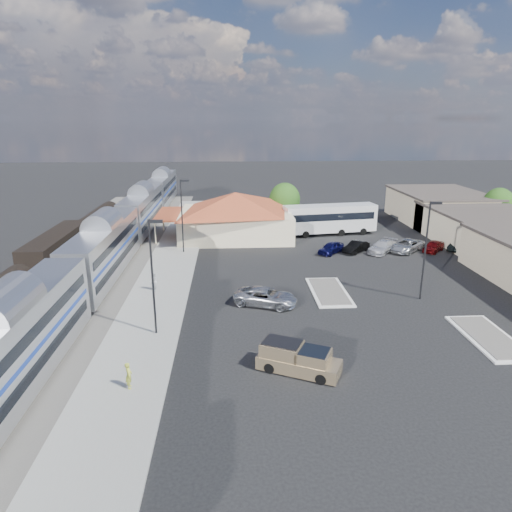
{
  "coord_description": "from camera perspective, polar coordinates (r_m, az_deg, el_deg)",
  "views": [
    {
      "loc": [
        -5.22,
        -37.9,
        15.83
      ],
      "look_at": [
        -2.75,
        5.11,
        2.8
      ],
      "focal_mm": 32.0,
      "sensor_mm": 36.0,
      "label": 1
    }
  ],
  "objects": [
    {
      "name": "ground",
      "position": [
        41.4,
        4.23,
        -5.7
      ],
      "size": [
        280.0,
        280.0,
        0.0
      ],
      "primitive_type": "plane",
      "color": "black",
      "rests_on": "ground"
    },
    {
      "name": "railbed",
      "position": [
        51.04,
        -21.13,
        -2.35
      ],
      "size": [
        16.0,
        100.0,
        0.12
      ],
      "primitive_type": "cube",
      "color": "#4C4944",
      "rests_on": "ground"
    },
    {
      "name": "platform",
      "position": [
        47.13,
        -11.38,
        -3.03
      ],
      "size": [
        5.5,
        92.0,
        0.18
      ],
      "primitive_type": "cube",
      "color": "gray",
      "rests_on": "ground"
    },
    {
      "name": "passenger_train",
      "position": [
        48.8,
        -18.33,
        0.55
      ],
      "size": [
        3.0,
        104.0,
        5.55
      ],
      "color": "silver",
      "rests_on": "ground"
    },
    {
      "name": "freight_cars",
      "position": [
        53.82,
        -23.57,
        0.42
      ],
      "size": [
        2.8,
        46.0,
        4.0
      ],
      "color": "black",
      "rests_on": "ground"
    },
    {
      "name": "station_depot",
      "position": [
        63.19,
        -2.63,
        5.22
      ],
      "size": [
        18.35,
        12.24,
        6.2
      ],
      "color": "beige",
      "rests_on": "ground"
    },
    {
      "name": "buildings_east",
      "position": [
        63.33,
        28.49,
        2.4
      ],
      "size": [
        14.4,
        51.4,
        4.8
      ],
      "color": "#C6B28C",
      "rests_on": "ground"
    },
    {
      "name": "traffic_island_south",
      "position": [
        43.87,
        9.1,
        -4.4
      ],
      "size": [
        3.3,
        7.5,
        0.21
      ],
      "color": "silver",
      "rests_on": "ground"
    },
    {
      "name": "traffic_island_north",
      "position": [
        38.87,
        27.08,
        -9.02
      ],
      "size": [
        3.3,
        7.5,
        0.21
      ],
      "color": "silver",
      "rests_on": "ground"
    },
    {
      "name": "lamp_plat_s",
      "position": [
        34.06,
        -12.73,
        -1.54
      ],
      "size": [
        1.08,
        0.25,
        9.0
      ],
      "color": "black",
      "rests_on": "ground"
    },
    {
      "name": "lamp_plat_n",
      "position": [
        55.21,
        -9.17,
        5.66
      ],
      "size": [
        1.08,
        0.25,
        9.0
      ],
      "color": "black",
      "rests_on": "ground"
    },
    {
      "name": "lamp_lot",
      "position": [
        42.97,
        20.61,
        1.6
      ],
      "size": [
        1.08,
        0.25,
        9.0
      ],
      "color": "black",
      "rests_on": "ground"
    },
    {
      "name": "tree_east_c",
      "position": [
        75.94,
        28.02,
        5.72
      ],
      "size": [
        4.41,
        4.41,
        6.21
      ],
      "color": "#382314",
      "rests_on": "ground"
    },
    {
      "name": "tree_depot",
      "position": [
        69.41,
        3.6,
        7.0
      ],
      "size": [
        4.71,
        4.71,
        6.63
      ],
      "color": "#382314",
      "rests_on": "ground"
    },
    {
      "name": "pickup_truck",
      "position": [
        30.36,
        5.4,
        -12.76
      ],
      "size": [
        5.65,
        4.06,
        1.84
      ],
      "rotation": [
        0.0,
        0.0,
        1.12
      ],
      "color": "tan",
      "rests_on": "ground"
    },
    {
      "name": "suv",
      "position": [
        40.27,
        1.24,
        -5.13
      ],
      "size": [
        6.11,
        4.31,
        1.55
      ],
      "primitive_type": "imported",
      "rotation": [
        0.0,
        0.0,
        1.22
      ],
      "color": "#ACAFB4",
      "rests_on": "ground"
    },
    {
      "name": "coach_bus",
      "position": [
        65.29,
        9.22,
        4.76
      ],
      "size": [
        13.37,
        4.79,
        4.2
      ],
      "rotation": [
        0.0,
        0.0,
        1.72
      ],
      "color": "white",
      "rests_on": "ground"
    },
    {
      "name": "person_a",
      "position": [
        29.34,
        -15.63,
        -14.17
      ],
      "size": [
        0.53,
        0.69,
        1.68
      ],
      "primitive_type": "imported",
      "rotation": [
        0.0,
        0.0,
        1.8
      ],
      "color": "#CED542",
      "rests_on": "platform"
    },
    {
      "name": "person_b",
      "position": [
        44.21,
        -12.7,
        -3.14
      ],
      "size": [
        0.88,
        1.0,
        1.72
      ],
      "primitive_type": "imported",
      "rotation": [
        0.0,
        0.0,
        -1.25
      ],
      "color": "silver",
      "rests_on": "platform"
    },
    {
      "name": "parked_car_a",
      "position": [
        56.35,
        9.36,
        1.02
      ],
      "size": [
        3.99,
        4.1,
        1.39
      ],
      "primitive_type": "imported",
      "rotation": [
        0.0,
        0.0,
        -0.76
      ],
      "color": "#0C0C3D",
      "rests_on": "ground"
    },
    {
      "name": "parked_car_b",
      "position": [
        57.41,
        12.42,
        1.13
      ],
      "size": [
        4.04,
        3.97,
        1.38
      ],
      "primitive_type": "imported",
      "rotation": [
        0.0,
        0.0,
        -0.8
      ],
      "color": "black",
      "rests_on": "ground"
    },
    {
      "name": "parked_car_c",
      "position": [
        58.06,
        15.54,
        1.12
      ],
      "size": [
        4.91,
        5.09,
        1.46
      ],
      "primitive_type": "imported",
      "rotation": [
        0.0,
        0.0,
        -0.74
      ],
      "color": "silver",
      "rests_on": "ground"
    },
    {
      "name": "parked_car_d",
      "position": [
        59.43,
        18.38,
        1.25
      ],
      "size": [
        5.69,
        5.44,
        1.5
      ],
      "primitive_type": "imported",
      "rotation": [
        0.0,
        0.0,
        -0.85
      ],
      "color": "#999DA1",
      "rests_on": "ground"
    },
    {
      "name": "parked_car_e",
      "position": [
        60.43,
        21.3,
        1.14
      ],
      "size": [
        3.91,
        4.0,
        1.36
      ],
      "primitive_type": "imported",
      "rotation": [
        0.0,
        0.0,
        -0.76
      ],
      "color": "#670B0D",
      "rests_on": "ground"
    },
    {
      "name": "parked_car_f",
      "position": [
        62.09,
        23.87,
        1.22
      ],
      "size": [
        3.76,
        3.93,
        1.33
      ],
      "primitive_type": "imported",
      "rotation": [
        0.0,
        0.0,
        -0.74
      ],
      "color": "black",
      "rests_on": "ground"
    }
  ]
}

